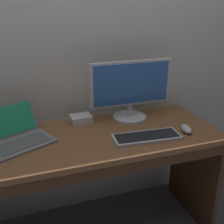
{
  "coord_description": "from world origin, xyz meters",
  "views": [
    {
      "loc": [
        -0.38,
        -1.5,
        1.57
      ],
      "look_at": [
        0.13,
        0.0,
        0.93
      ],
      "focal_mm": 44.99,
      "sensor_mm": 36.0,
      "label": 1
    }
  ],
  "objects": [
    {
      "name": "computer_mouse",
      "position": [
        0.58,
        -0.14,
        0.81
      ],
      "size": [
        0.08,
        0.13,
        0.04
      ],
      "primitive_type": "ellipsoid",
      "rotation": [
        0.0,
        0.0,
        -0.22
      ],
      "color": "#B7B7BC",
      "rests_on": "desk"
    },
    {
      "name": "desk",
      "position": [
        0.0,
        -0.01,
        0.6
      ],
      "size": [
        1.58,
        0.63,
        0.79
      ],
      "color": "brown",
      "rests_on": "ground"
    },
    {
      "name": "laptop_space_gray",
      "position": [
        -0.44,
        0.07,
        0.84
      ],
      "size": [
        0.44,
        0.41,
        0.2
      ],
      "color": "slate",
      "rests_on": "desk"
    },
    {
      "name": "external_monitor",
      "position": [
        0.32,
        0.17,
        1.01
      ],
      "size": [
        0.57,
        0.23,
        0.41
      ],
      "color": "#B7B7BC",
      "rests_on": "desk"
    },
    {
      "name": "external_drive_box",
      "position": [
        -0.02,
        0.22,
        0.81
      ],
      "size": [
        0.14,
        0.11,
        0.05
      ],
      "primitive_type": "cube",
      "rotation": [
        0.0,
        0.0,
        0.04
      ],
      "color": "silver",
      "rests_on": "desk"
    },
    {
      "name": "wired_keyboard",
      "position": [
        0.3,
        -0.14,
        0.8
      ],
      "size": [
        0.42,
        0.18,
        0.02
      ],
      "color": "#BCBCC1",
      "rests_on": "desk"
    }
  ]
}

